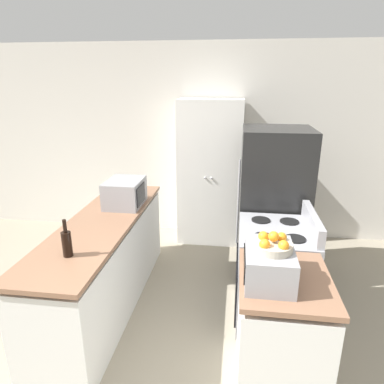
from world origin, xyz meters
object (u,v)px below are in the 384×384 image
at_px(wine_bottle, 67,243).
at_px(microwave, 125,193).
at_px(pantry_cabinet, 210,173).
at_px(stove, 273,273).
at_px(fruit_bowl, 273,244).
at_px(refrigerator, 273,206).
at_px(toaster_oven, 269,265).

bearing_deg(wine_bottle, microwave, 85.85).
bearing_deg(pantry_cabinet, stove, -65.52).
xyz_separation_m(stove, wine_bottle, (-1.57, -0.68, 0.54)).
xyz_separation_m(stove, fruit_bowl, (-0.13, -0.83, 0.70)).
bearing_deg(refrigerator, microwave, -167.18).
height_order(pantry_cabinet, wine_bottle, pantry_cabinet).
bearing_deg(pantry_cabinet, microwave, -123.61).
xyz_separation_m(wine_bottle, toaster_oven, (1.43, -0.13, 0.01)).
xyz_separation_m(pantry_cabinet, refrigerator, (0.75, -0.82, -0.12)).
relative_size(pantry_cabinet, fruit_bowl, 7.74).
distance_m(pantry_cabinet, toaster_oven, 2.46).
bearing_deg(refrigerator, stove, -92.44).
bearing_deg(refrigerator, wine_bottle, -138.07).
height_order(microwave, wine_bottle, wine_bottle).
bearing_deg(microwave, wine_bottle, -94.15).
height_order(stove, refrigerator, refrigerator).
distance_m(stove, fruit_bowl, 1.09).
bearing_deg(pantry_cabinet, refrigerator, -47.49).
distance_m(stove, toaster_oven, 0.99).
distance_m(refrigerator, microwave, 1.58).
relative_size(microwave, fruit_bowl, 1.82).
distance_m(refrigerator, fruit_bowl, 1.63).
height_order(pantry_cabinet, toaster_oven, pantry_cabinet).
height_order(stove, wine_bottle, wine_bottle).
bearing_deg(microwave, refrigerator, 12.82).
height_order(refrigerator, toaster_oven, refrigerator).
bearing_deg(fruit_bowl, refrigerator, 84.31).
distance_m(toaster_oven, fruit_bowl, 0.15).
distance_m(wine_bottle, fruit_bowl, 1.46).
relative_size(pantry_cabinet, wine_bottle, 6.60).
bearing_deg(wine_bottle, fruit_bowl, -5.58).
bearing_deg(pantry_cabinet, toaster_oven, -76.39).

